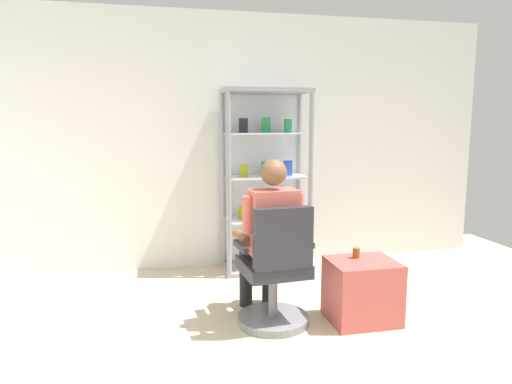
{
  "coord_description": "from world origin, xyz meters",
  "views": [
    {
      "loc": [
        -0.73,
        -1.91,
        1.56
      ],
      "look_at": [
        0.07,
        1.68,
        1.0
      ],
      "focal_mm": 32.07,
      "sensor_mm": 36.0,
      "label": 1
    }
  ],
  "objects_px": {
    "tea_glass": "(356,253)",
    "storage_crate": "(362,291)",
    "display_cabinet_main": "(264,180)",
    "seated_shopkeeper": "(269,231)",
    "office_chair": "(276,277)"
  },
  "relations": [
    {
      "from": "display_cabinet_main",
      "to": "office_chair",
      "type": "xyz_separation_m",
      "value": [
        -0.26,
        -1.44,
        -0.57
      ]
    },
    {
      "from": "display_cabinet_main",
      "to": "office_chair",
      "type": "distance_m",
      "value": 1.57
    },
    {
      "from": "display_cabinet_main",
      "to": "storage_crate",
      "type": "height_order",
      "value": "display_cabinet_main"
    },
    {
      "from": "display_cabinet_main",
      "to": "seated_shopkeeper",
      "type": "distance_m",
      "value": 1.33
    },
    {
      "from": "seated_shopkeeper",
      "to": "tea_glass",
      "type": "relative_size",
      "value": 15.49
    },
    {
      "from": "display_cabinet_main",
      "to": "storage_crate",
      "type": "distance_m",
      "value": 1.71
    },
    {
      "from": "display_cabinet_main",
      "to": "seated_shopkeeper",
      "type": "bearing_deg",
      "value": -102.01
    },
    {
      "from": "seated_shopkeeper",
      "to": "tea_glass",
      "type": "xyz_separation_m",
      "value": [
        0.69,
        -0.13,
        -0.18
      ]
    },
    {
      "from": "tea_glass",
      "to": "display_cabinet_main",
      "type": "bearing_deg",
      "value": 106.49
    },
    {
      "from": "seated_shopkeeper",
      "to": "display_cabinet_main",
      "type": "bearing_deg",
      "value": 77.99
    },
    {
      "from": "office_chair",
      "to": "tea_glass",
      "type": "height_order",
      "value": "office_chair"
    },
    {
      "from": "display_cabinet_main",
      "to": "office_chair",
      "type": "height_order",
      "value": "display_cabinet_main"
    },
    {
      "from": "office_chair",
      "to": "storage_crate",
      "type": "bearing_deg",
      "value": -4.21
    },
    {
      "from": "tea_glass",
      "to": "storage_crate",
      "type": "bearing_deg",
      "value": -76.38
    },
    {
      "from": "display_cabinet_main",
      "to": "office_chair",
      "type": "bearing_deg",
      "value": -100.13
    }
  ]
}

